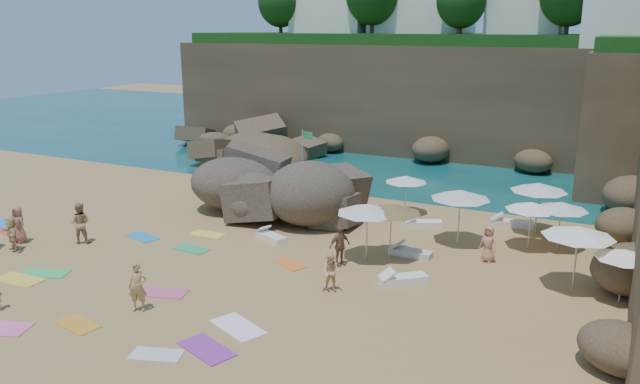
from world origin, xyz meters
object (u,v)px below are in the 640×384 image
at_px(rock_outcrop, 300,211).
at_px(parasol_0, 295,173).
at_px(flag_pole, 304,153).
at_px(lounger_0, 396,214).
at_px(person_stand_2, 311,195).
at_px(person_stand_4, 488,244).
at_px(person_stand_1, 80,223).
at_px(person_stand_3, 340,246).
at_px(parasol_1, 406,179).
at_px(person_stand_5, 270,164).
at_px(parasol_2, 532,206).

distance_m(rock_outcrop, parasol_0, 2.00).
xyz_separation_m(flag_pole, lounger_0, (6.33, -2.08, -2.21)).
height_order(flag_pole, person_stand_2, flag_pole).
height_order(person_stand_2, person_stand_4, person_stand_2).
bearing_deg(lounger_0, person_stand_2, 162.23).
bearing_deg(person_stand_4, person_stand_1, -145.18).
xyz_separation_m(person_stand_3, person_stand_4, (5.26, 3.11, -0.07)).
bearing_deg(parasol_1, flag_pole, 166.71).
distance_m(rock_outcrop, person_stand_3, 7.93).
xyz_separation_m(person_stand_4, person_stand_5, (-15.31, 8.28, 0.20)).
xyz_separation_m(parasol_0, lounger_0, (5.13, 1.24, -1.85)).
bearing_deg(person_stand_4, person_stand_2, 177.40).
height_order(rock_outcrop, person_stand_3, person_stand_3).
bearing_deg(parasol_2, rock_outcrop, 176.96).
bearing_deg(person_stand_4, rock_outcrop, 179.95).
bearing_deg(lounger_0, flag_pole, 130.80).
bearing_deg(flag_pole, rock_outcrop, -66.33).
bearing_deg(parasol_1, parasol_0, -162.08).
bearing_deg(person_stand_3, person_stand_4, -30.38).
height_order(flag_pole, person_stand_3, flag_pole).
distance_m(person_stand_3, person_stand_5, 15.20).
height_order(parasol_0, parasol_1, parasol_0).
xyz_separation_m(lounger_0, person_stand_3, (0.25, -7.41, 0.72)).
relative_size(parasol_0, parasol_2, 1.03).
bearing_deg(person_stand_3, person_stand_2, 64.76).
bearing_deg(person_stand_3, parasol_1, 28.62).
bearing_deg(lounger_0, person_stand_5, 126.84).
bearing_deg(person_stand_4, person_stand_3, -133.62).
distance_m(lounger_0, person_stand_4, 7.02).
distance_m(parasol_2, person_stand_1, 19.71).
bearing_deg(person_stand_1, person_stand_3, 165.71).
distance_m(lounger_0, person_stand_5, 10.62).
bearing_deg(parasol_2, person_stand_1, -155.77).
xyz_separation_m(rock_outcrop, person_stand_1, (-6.37, -8.69, 0.92)).
distance_m(person_stand_1, person_stand_4, 17.66).
height_order(rock_outcrop, lounger_0, rock_outcrop).
height_order(rock_outcrop, flag_pole, flag_pole).
bearing_deg(lounger_0, person_stand_4, -68.95).
bearing_deg(flag_pole, person_stand_4, -28.29).
relative_size(rock_outcrop, parasol_0, 3.42).
bearing_deg(person_stand_2, person_stand_1, 80.83).
relative_size(person_stand_1, person_stand_4, 1.21).
distance_m(parasol_2, person_stand_3, 8.55).
xyz_separation_m(parasol_0, parasol_1, (5.43, 1.76, -0.12)).
distance_m(person_stand_2, person_stand_3, 7.87).
height_order(rock_outcrop, parasol_0, parasol_0).
xyz_separation_m(flag_pole, parasol_2, (13.10, -4.06, -0.41)).
bearing_deg(parasol_0, flag_pole, 109.89).
height_order(parasol_0, person_stand_1, parasol_0).
bearing_deg(person_stand_4, parasol_1, 153.06).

